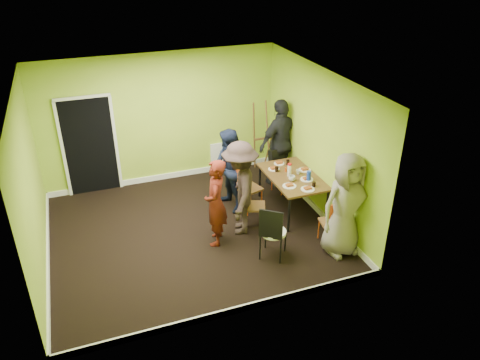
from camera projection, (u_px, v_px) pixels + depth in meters
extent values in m
plane|color=black|center=(192.00, 232.00, 8.59)|extent=(5.00, 5.00, 0.00)
cube|color=#92B82F|center=(161.00, 119.00, 9.80)|extent=(5.00, 0.04, 2.80)
cube|color=#92B82F|center=(232.00, 234.00, 6.07)|extent=(5.00, 0.04, 2.80)
cube|color=#92B82F|center=(30.00, 188.00, 7.17)|extent=(0.04, 4.50, 2.80)
cube|color=#92B82F|center=(319.00, 143.00, 8.70)|extent=(0.04, 4.50, 2.80)
cube|color=white|center=(184.00, 82.00, 7.28)|extent=(5.00, 4.50, 0.04)
cube|color=black|center=(90.00, 146.00, 9.49)|extent=(1.00, 0.05, 2.04)
cube|color=white|center=(221.00, 154.00, 10.64)|extent=(0.50, 0.04, 0.55)
cylinder|color=black|center=(289.00, 215.00, 8.44)|extent=(0.04, 0.04, 0.71)
cylinder|color=black|center=(327.00, 207.00, 8.68)|extent=(0.04, 0.04, 0.71)
cylinder|color=black|center=(260.00, 181.00, 9.58)|extent=(0.04, 0.04, 0.71)
cylinder|color=black|center=(294.00, 175.00, 9.82)|extent=(0.04, 0.04, 0.71)
cube|color=brown|center=(293.00, 176.00, 8.95)|extent=(0.90, 1.50, 0.04)
cylinder|color=#E65215|center=(237.00, 198.00, 9.22)|extent=(0.03, 0.03, 0.46)
cylinder|color=#E65215|center=(247.00, 205.00, 8.97)|extent=(0.03, 0.03, 0.46)
cylinder|color=#E65215|center=(251.00, 193.00, 9.41)|extent=(0.03, 0.03, 0.46)
cylinder|color=#E65215|center=(262.00, 200.00, 9.16)|extent=(0.03, 0.03, 0.46)
cube|color=brown|center=(249.00, 188.00, 9.08)|extent=(0.51, 0.51, 0.04)
cube|color=#E65215|center=(241.00, 179.00, 8.85)|extent=(0.14, 0.38, 0.52)
cylinder|color=#E65215|center=(246.00, 211.00, 8.82)|extent=(0.02, 0.02, 0.42)
cylinder|color=#E65215|center=(246.00, 220.00, 8.54)|extent=(0.02, 0.02, 0.42)
cylinder|color=#E65215|center=(263.00, 212.00, 8.81)|extent=(0.02, 0.02, 0.42)
cylinder|color=#E65215|center=(263.00, 221.00, 8.53)|extent=(0.02, 0.02, 0.42)
cube|color=brown|center=(255.00, 206.00, 8.58)|extent=(0.48, 0.48, 0.04)
cube|color=#E65215|center=(245.00, 194.00, 8.47)|extent=(0.16, 0.34, 0.46)
cylinder|color=#E65215|center=(282.00, 177.00, 10.06)|extent=(0.02, 0.02, 0.40)
cylinder|color=#E65215|center=(272.00, 182.00, 9.89)|extent=(0.02, 0.02, 0.40)
cylinder|color=#E65215|center=(292.00, 183.00, 9.85)|extent=(0.02, 0.02, 0.40)
cylinder|color=#E65215|center=(282.00, 187.00, 9.68)|extent=(0.02, 0.02, 0.40)
cube|color=brown|center=(282.00, 174.00, 9.78)|extent=(0.45, 0.45, 0.04)
cube|color=#E65215|center=(277.00, 161.00, 9.78)|extent=(0.33, 0.13, 0.44)
cylinder|color=#E65215|center=(325.00, 238.00, 8.05)|extent=(0.02, 0.02, 0.41)
cylinder|color=#E65215|center=(342.00, 236.00, 8.10)|extent=(0.02, 0.02, 0.41)
cylinder|color=#E65215|center=(319.00, 229.00, 8.32)|extent=(0.02, 0.02, 0.41)
cylinder|color=#E65215|center=(335.00, 227.00, 8.37)|extent=(0.02, 0.02, 0.41)
cube|color=brown|center=(331.00, 223.00, 8.11)|extent=(0.42, 0.42, 0.04)
cube|color=#E65215|center=(336.00, 216.00, 7.85)|extent=(0.35, 0.08, 0.45)
cylinder|color=black|center=(260.00, 248.00, 7.76)|extent=(0.03, 0.03, 0.46)
cylinder|color=black|center=(281.00, 252.00, 7.66)|extent=(0.03, 0.03, 0.46)
cylinder|color=black|center=(266.00, 236.00, 8.05)|extent=(0.03, 0.03, 0.46)
cylinder|color=black|center=(285.00, 240.00, 7.96)|extent=(0.03, 0.03, 0.46)
cylinder|color=white|center=(273.00, 232.00, 7.75)|extent=(0.43, 0.43, 0.05)
cube|color=black|center=(271.00, 225.00, 7.46)|extent=(0.33, 0.27, 0.51)
cylinder|color=brown|center=(254.00, 137.00, 10.37)|extent=(0.25, 0.40, 1.72)
cylinder|color=brown|center=(273.00, 134.00, 10.51)|extent=(0.25, 0.40, 1.72)
cylinder|color=brown|center=(268.00, 139.00, 10.23)|extent=(0.04, 0.39, 1.68)
cube|color=brown|center=(264.00, 138.00, 10.42)|extent=(0.46, 0.04, 0.04)
cylinder|color=white|center=(274.00, 169.00, 9.17)|extent=(0.22, 0.22, 0.01)
cylinder|color=white|center=(289.00, 186.00, 8.56)|extent=(0.25, 0.25, 0.01)
cylinder|color=white|center=(279.00, 163.00, 9.40)|extent=(0.21, 0.21, 0.01)
cylinder|color=white|center=(308.00, 189.00, 8.46)|extent=(0.25, 0.25, 0.01)
cylinder|color=white|center=(305.00, 170.00, 9.14)|extent=(0.24, 0.24, 0.01)
cylinder|color=white|center=(307.00, 179.00, 8.79)|extent=(0.24, 0.24, 0.01)
cylinder|color=white|center=(289.00, 170.00, 8.88)|extent=(0.07, 0.07, 0.23)
cylinder|color=#1739AD|center=(309.00, 176.00, 8.72)|extent=(0.08, 0.08, 0.19)
cylinder|color=#E65215|center=(286.00, 169.00, 9.08)|extent=(0.03, 0.03, 0.09)
cylinder|color=black|center=(277.00, 169.00, 9.07)|extent=(0.07, 0.07, 0.10)
cylinder|color=black|center=(288.00, 162.00, 9.34)|extent=(0.06, 0.06, 0.10)
cylinder|color=black|center=(314.00, 184.00, 8.53)|extent=(0.07, 0.07, 0.09)
imported|color=white|center=(292.00, 178.00, 8.74)|extent=(0.13, 0.13, 0.10)
imported|color=white|center=(298.00, 172.00, 8.98)|extent=(0.09, 0.09, 0.09)
imported|color=#4F150D|center=(216.00, 203.00, 7.96)|extent=(0.56, 0.68, 1.58)
imported|color=black|center=(230.00, 171.00, 8.93)|extent=(0.79, 0.92, 1.65)
imported|color=black|center=(240.00, 188.00, 8.23)|extent=(1.01, 1.29, 1.75)
imported|color=black|center=(281.00, 143.00, 9.82)|extent=(1.20, 0.76, 1.90)
imported|color=gray|center=(345.00, 205.00, 7.66)|extent=(0.93, 0.65, 1.83)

